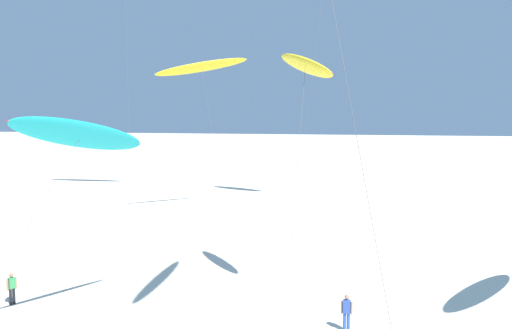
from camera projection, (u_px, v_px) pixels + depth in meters
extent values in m
cylinder|color=#4C4C51|center=(358.00, 143.00, 16.77)|extent=(3.37, 6.95, 17.62)
cylinder|color=#4C4C51|center=(128.00, 94.00, 51.75)|extent=(3.53, 9.76, 20.23)
ellipsoid|color=yellow|center=(202.00, 67.00, 48.23)|extent=(7.07, 4.53, 2.24)
ellipsoid|color=#19B2B7|center=(202.00, 66.00, 48.23)|extent=(6.99, 4.02, 1.70)
cylinder|color=#4C4C51|center=(215.00, 149.00, 44.77)|extent=(3.61, 8.05, 12.22)
cylinder|color=#4C4C51|center=(310.00, 100.00, 48.60)|extent=(2.08, 5.27, 19.37)
ellipsoid|color=#19B2B7|center=(81.00, 135.00, 24.34)|extent=(3.82, 6.43, 2.45)
ellipsoid|color=red|center=(81.00, 134.00, 24.33)|extent=(3.21, 6.39, 1.77)
cylinder|color=#4C4C51|center=(14.00, 250.00, 23.12)|extent=(3.96, 4.03, 8.48)
ellipsoid|color=yellow|center=(305.00, 65.00, 27.91)|extent=(3.30, 4.70, 1.96)
ellipsoid|color=#EA5193|center=(305.00, 64.00, 27.91)|extent=(2.90, 4.39, 1.37)
cylinder|color=#4C4C51|center=(294.00, 208.00, 23.88)|extent=(0.34, 9.61, 11.38)
cylinder|color=#284CA3|center=(345.00, 322.00, 26.03)|extent=(0.14, 0.14, 0.83)
cylinder|color=#284CA3|center=(348.00, 323.00, 25.98)|extent=(0.14, 0.14, 0.83)
cube|color=#2D4CA5|center=(347.00, 307.00, 25.92)|extent=(0.33, 0.25, 0.59)
cylinder|color=#9E7051|center=(342.00, 307.00, 25.99)|extent=(0.09, 0.09, 0.56)
cylinder|color=#9E7051|center=(352.00, 308.00, 25.86)|extent=(0.09, 0.09, 0.56)
sphere|color=#9E7051|center=(347.00, 297.00, 25.87)|extent=(0.21, 0.21, 0.21)
cylinder|color=black|center=(11.00, 297.00, 29.33)|extent=(0.14, 0.14, 0.81)
cylinder|color=black|center=(14.00, 296.00, 29.45)|extent=(0.14, 0.14, 0.81)
cube|color=#338C4C|center=(12.00, 283.00, 29.31)|extent=(0.33, 0.36, 0.53)
cylinder|color=#9E7051|center=(7.00, 285.00, 29.16)|extent=(0.09, 0.09, 0.56)
cylinder|color=#9E7051|center=(16.00, 283.00, 29.48)|extent=(0.09, 0.09, 0.56)
sphere|color=#9E7051|center=(11.00, 275.00, 29.27)|extent=(0.21, 0.21, 0.21)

